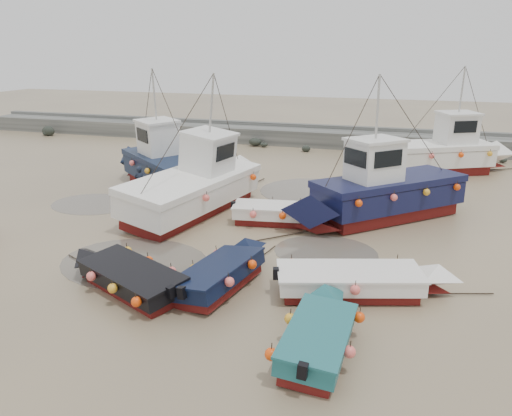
# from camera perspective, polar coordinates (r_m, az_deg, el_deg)

# --- Properties ---
(ground) EXTENTS (120.00, 120.00, 0.00)m
(ground) POSITION_cam_1_polar(r_m,az_deg,el_deg) (18.36, -3.93, -5.54)
(ground) COLOR tan
(ground) RESTS_ON ground
(seawall) EXTENTS (60.00, 4.92, 1.50)m
(seawall) POSITION_cam_1_polar(r_m,az_deg,el_deg) (38.73, 7.91, 7.91)
(seawall) COLOR gray
(seawall) RESTS_ON ground
(puddle_a) EXTENTS (5.38, 5.38, 0.01)m
(puddle_a) POSITION_cam_1_polar(r_m,az_deg,el_deg) (18.38, -13.70, -6.00)
(puddle_a) COLOR #5F574C
(puddle_a) RESTS_ON ground
(puddle_b) EXTENTS (3.87, 3.87, 0.01)m
(puddle_b) POSITION_cam_1_polar(r_m,az_deg,el_deg) (18.87, 7.97, -4.99)
(puddle_b) COLOR #5F574C
(puddle_b) RESTS_ON ground
(puddle_c) EXTENTS (4.10, 4.10, 0.01)m
(puddle_c) POSITION_cam_1_polar(r_m,az_deg,el_deg) (25.55, -18.14, 0.46)
(puddle_c) COLOR #5F574C
(puddle_c) RESTS_ON ground
(puddle_d) EXTENTS (5.68, 5.68, 0.01)m
(puddle_d) POSITION_cam_1_polar(r_m,az_deg,el_deg) (26.52, 6.57, 1.89)
(puddle_d) COLOR #5F574C
(puddle_d) RESTS_ON ground
(dinghy_1) EXTENTS (2.52, 5.81, 1.43)m
(dinghy_1) POSITION_cam_1_polar(r_m,az_deg,el_deg) (16.02, -3.53, -7.03)
(dinghy_1) COLOR maroon
(dinghy_1) RESTS_ON ground
(dinghy_2) EXTENTS (2.02, 5.42, 1.43)m
(dinghy_2) POSITION_cam_1_polar(r_m,az_deg,el_deg) (12.95, 7.30, -13.63)
(dinghy_2) COLOR maroon
(dinghy_2) RESTS_ON ground
(dinghy_3) EXTENTS (6.65, 3.10, 1.43)m
(dinghy_3) POSITION_cam_1_polar(r_m,az_deg,el_deg) (15.74, 11.95, -7.96)
(dinghy_3) COLOR maroon
(dinghy_3) RESTS_ON ground
(dinghy_4) EXTENTS (5.82, 3.36, 1.43)m
(dinghy_4) POSITION_cam_1_polar(r_m,az_deg,el_deg) (16.30, -14.59, -7.18)
(dinghy_4) COLOR maroon
(dinghy_4) RESTS_ON ground
(dinghy_5) EXTENTS (5.41, 2.21, 1.43)m
(dinghy_5) POSITION_cam_1_polar(r_m,az_deg,el_deg) (21.46, 2.61, -0.36)
(dinghy_5) COLOR maroon
(dinghy_5) RESTS_ON ground
(cabin_boat_0) EXTENTS (8.54, 7.29, 6.22)m
(cabin_boat_0) POSITION_cam_1_polar(r_m,az_deg,el_deg) (27.14, -10.55, 4.99)
(cabin_boat_0) COLOR maroon
(cabin_boat_0) RESTS_ON ground
(cabin_boat_1) EXTENTS (4.50, 10.88, 6.22)m
(cabin_boat_1) POSITION_cam_1_polar(r_m,az_deg,el_deg) (23.22, -6.58, 2.91)
(cabin_boat_1) COLOR maroon
(cabin_boat_1) RESTS_ON ground
(cabin_boat_2) EXTENTS (8.08, 7.72, 6.22)m
(cabin_boat_2) POSITION_cam_1_polar(r_m,az_deg,el_deg) (22.26, 13.80, 1.92)
(cabin_boat_2) COLOR maroon
(cabin_boat_2) RESTS_ON ground
(cabin_boat_3) EXTENTS (8.46, 5.40, 6.22)m
(cabin_boat_3) POSITION_cam_1_polar(r_m,az_deg,el_deg) (32.22, 21.36, 6.18)
(cabin_boat_3) COLOR maroon
(cabin_boat_3) RESTS_ON ground
(person) EXTENTS (0.62, 0.43, 1.63)m
(person) POSITION_cam_1_polar(r_m,az_deg,el_deg) (25.96, -12.97, 1.17)
(person) COLOR #1A2233
(person) RESTS_ON ground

